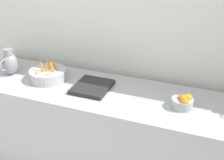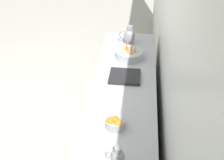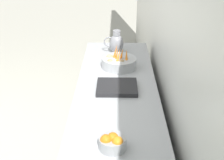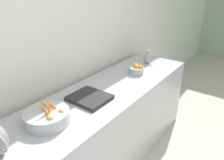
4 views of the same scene
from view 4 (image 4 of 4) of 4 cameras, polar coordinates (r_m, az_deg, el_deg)
The scene contains 6 objects.
tile_wall_left at distance 2.54m, azimuth -4.26°, elevation 16.31°, with size 0.10×9.27×3.00m, color silver.
prep_counter at distance 2.31m, azimuth -2.77°, elevation -13.22°, with size 0.69×2.66×0.88m, color #ADAFB5.
vegetable_colander at distance 1.70m, azimuth -16.66°, elevation -9.23°, with size 0.34×0.34×0.22m.
orange_bowl at distance 2.51m, azimuth 6.47°, elevation 2.77°, with size 0.17×0.17×0.11m.
metal_pitcher_short at distance 2.86m, azimuth 9.35°, elevation 5.84°, with size 0.15×0.10×0.17m.
counter_sink_basin at distance 1.96m, azimuth -5.91°, elevation -4.66°, with size 0.34×0.30×0.04m, color #232326.
Camera 4 is at (-0.32, -1.22, 1.85)m, focal length 34.78 mm.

